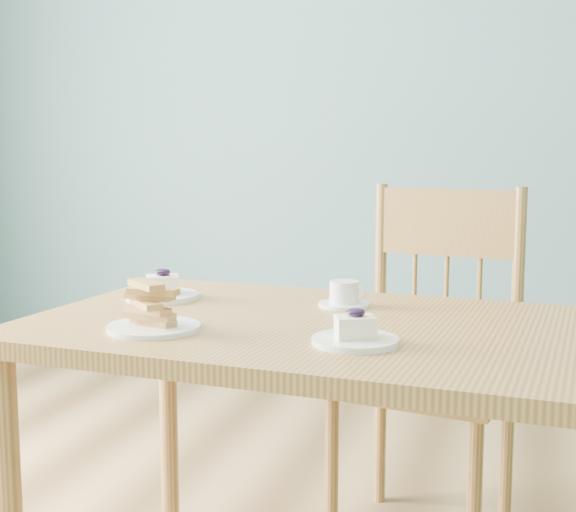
# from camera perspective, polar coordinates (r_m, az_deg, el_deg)

# --- Properties ---
(room) EXTENTS (5.01, 5.01, 2.71)m
(room) POSITION_cam_1_polar(r_m,az_deg,el_deg) (1.57, -2.80, 17.18)
(room) COLOR #A7804E
(room) RESTS_ON ground
(dining_table) EXTENTS (1.40, 0.87, 0.72)m
(dining_table) POSITION_cam_1_polar(r_m,az_deg,el_deg) (1.72, 3.96, -7.20)
(dining_table) COLOR #A4793E
(dining_table) RESTS_ON ground
(dining_chair) EXTENTS (0.52, 0.50, 0.98)m
(dining_chair) POSITION_cam_1_polar(r_m,az_deg,el_deg) (2.28, 10.03, -7.38)
(dining_chair) COLOR #A4793E
(dining_chair) RESTS_ON ground
(cheesecake_plate_near) EXTENTS (0.17, 0.17, 0.07)m
(cheesecake_plate_near) POSITION_cam_1_polar(r_m,az_deg,el_deg) (1.53, 4.80, -5.61)
(cheesecake_plate_near) COLOR white
(cheesecake_plate_near) RESTS_ON dining_table
(cheesecake_plate_far) EXTENTS (0.18, 0.18, 0.08)m
(cheesecake_plate_far) POSITION_cam_1_polar(r_m,az_deg,el_deg) (1.99, -8.92, -2.48)
(cheesecake_plate_far) COLOR white
(cheesecake_plate_far) RESTS_ON dining_table
(coffee_cup) EXTENTS (0.12, 0.12, 0.06)m
(coffee_cup) POSITION_cam_1_polar(r_m,az_deg,el_deg) (1.88, 4.04, -2.83)
(coffee_cup) COLOR white
(coffee_cup) RESTS_ON dining_table
(biscotti_plate) EXTENTS (0.19, 0.19, 0.10)m
(biscotti_plate) POSITION_cam_1_polar(r_m,az_deg,el_deg) (1.66, -9.55, -4.06)
(biscotti_plate) COLOR white
(biscotti_plate) RESTS_ON dining_table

